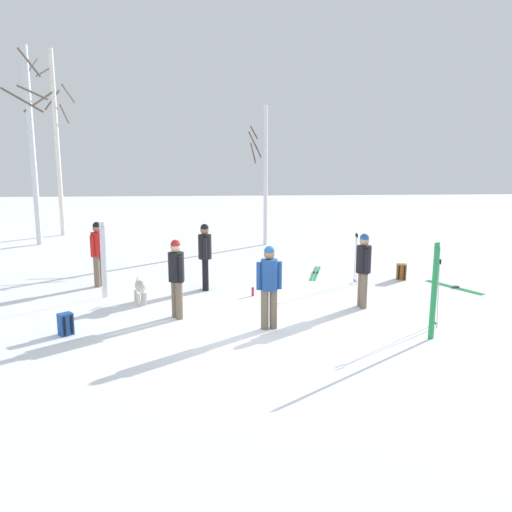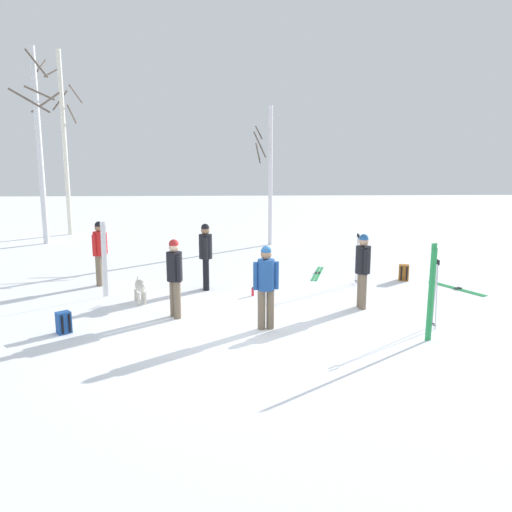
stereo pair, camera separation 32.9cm
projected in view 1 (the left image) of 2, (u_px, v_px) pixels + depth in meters
The scene contains 19 objects.
ground_plane at pixel (256, 331), 11.03m from camera, with size 60.00×60.00×0.00m, color white.
person_0 at pixel (363, 266), 12.47m from camera, with size 0.34×0.52×1.72m.
person_1 at pixel (176, 274), 11.69m from camera, with size 0.34×0.45×1.72m.
person_2 at pixel (269, 282), 10.99m from camera, with size 0.52×0.34×1.72m.
person_3 at pixel (205, 252), 14.00m from camera, with size 0.34×0.52×1.72m.
person_4 at pixel (98, 250), 14.35m from camera, with size 0.34×0.47×1.72m.
dog at pixel (140, 288), 12.86m from camera, with size 0.40×0.86×0.57m.
ski_pair_planted_0 at pixel (103, 261), 13.28m from camera, with size 0.13×0.11×1.86m.
ski_pair_planted_1 at pixel (434, 292), 10.40m from camera, with size 0.15×0.06×1.89m.
ski_pair_lying_0 at pixel (315, 273), 15.97m from camera, with size 0.62×1.76×0.05m.
ski_pair_lying_1 at pixel (454, 287), 14.39m from camera, with size 1.01×1.59×0.05m.
ski_poles_0 at pixel (437, 291), 11.18m from camera, with size 0.07×0.20×1.42m.
ski_poles_1 at pixel (356, 257), 14.69m from camera, with size 0.07×0.25×1.37m.
backpack_0 at pixel (65, 324), 10.78m from camera, with size 0.34×0.35×0.44m.
backpack_1 at pixel (401, 272), 15.23m from camera, with size 0.30×0.32×0.44m.
water_bottle_0 at pixel (253, 292), 13.59m from camera, with size 0.07×0.07×0.22m.
birch_tree_1 at pixel (32, 143), 19.90m from camera, with size 1.45×1.52×7.12m.
birch_tree_2 at pixel (57, 140), 22.02m from camera, with size 1.46×1.46×7.37m.
birch_tree_3 at pixel (265, 174), 20.07m from camera, with size 0.70×1.04×5.07m.
Camera 1 is at (-0.62, -10.50, 3.67)m, focal length 38.56 mm.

